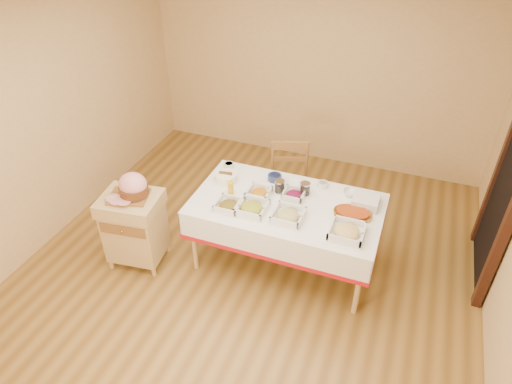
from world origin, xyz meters
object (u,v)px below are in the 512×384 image
(dining_chair, at_px, (289,186))
(preserve_jar_left, at_px, (280,187))
(plate_stack, at_px, (366,201))
(dining_table, at_px, (286,216))
(butcher_cart, at_px, (134,225))
(preserve_jar_right, at_px, (305,189))
(bread_basket, at_px, (226,177))
(brass_platter, at_px, (353,213))
(ham_on_board, at_px, (132,187))
(mustard_bottle, at_px, (231,187))

(dining_chair, distance_m, preserve_jar_left, 0.58)
(plate_stack, bearing_deg, dining_table, -160.75)
(butcher_cart, height_order, preserve_jar_right, preserve_jar_right)
(dining_chair, distance_m, preserve_jar_right, 0.61)
(bread_basket, distance_m, brass_platter, 1.34)
(bread_basket, relative_size, plate_stack, 0.92)
(plate_stack, bearing_deg, ham_on_board, -160.84)
(dining_chair, relative_size, brass_platter, 2.73)
(dining_table, height_order, dining_chair, dining_chair)
(dining_chair, relative_size, preserve_jar_right, 7.62)
(bread_basket, bearing_deg, preserve_jar_left, 1.43)
(butcher_cart, relative_size, preserve_jar_right, 6.24)
(dining_table, xyz_separation_m, brass_platter, (0.63, 0.04, 0.18))
(plate_stack, bearing_deg, preserve_jar_left, -173.90)
(bread_basket, distance_m, plate_stack, 1.42)
(ham_on_board, relative_size, mustard_bottle, 2.21)
(dining_table, bearing_deg, preserve_jar_left, 129.15)
(ham_on_board, relative_size, preserve_jar_right, 3.03)
(dining_table, bearing_deg, preserve_jar_right, 60.54)
(mustard_bottle, bearing_deg, plate_stack, 13.26)
(dining_table, relative_size, dining_chair, 1.86)
(plate_stack, bearing_deg, brass_platter, -111.31)
(dining_table, distance_m, bread_basket, 0.75)
(ham_on_board, bearing_deg, brass_platter, 14.49)
(bread_basket, bearing_deg, preserve_jar_right, 4.54)
(ham_on_board, distance_m, plate_stack, 2.23)
(preserve_jar_right, xyz_separation_m, plate_stack, (0.59, 0.04, -0.01))
(ham_on_board, bearing_deg, plate_stack, 19.16)
(bread_basket, height_order, brass_platter, bread_basket)
(preserve_jar_left, distance_m, mustard_bottle, 0.48)
(preserve_jar_right, height_order, bread_basket, preserve_jar_right)
(butcher_cart, relative_size, preserve_jar_left, 6.21)
(preserve_jar_left, distance_m, brass_platter, 0.77)
(dining_chair, relative_size, mustard_bottle, 5.56)
(dining_chair, relative_size, bread_basket, 4.31)
(plate_stack, xyz_separation_m, brass_platter, (-0.08, -0.21, -0.02))
(butcher_cart, distance_m, bread_basket, 1.04)
(mustard_bottle, bearing_deg, ham_on_board, -152.58)
(preserve_jar_right, distance_m, plate_stack, 0.59)
(mustard_bottle, height_order, bread_basket, mustard_bottle)
(ham_on_board, distance_m, brass_platter, 2.09)
(dining_chair, xyz_separation_m, preserve_jar_right, (0.29, -0.44, 0.31))
(dining_chair, relative_size, preserve_jar_left, 7.58)
(ham_on_board, distance_m, bread_basket, 0.94)
(bread_basket, bearing_deg, butcher_cart, -137.93)
(dining_table, xyz_separation_m, butcher_cart, (-1.43, -0.51, -0.14))
(preserve_jar_left, distance_m, plate_stack, 0.84)
(preserve_jar_left, xyz_separation_m, plate_stack, (0.84, 0.09, -0.01))
(butcher_cart, distance_m, preserve_jar_left, 1.51)
(mustard_bottle, bearing_deg, brass_platter, 4.41)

